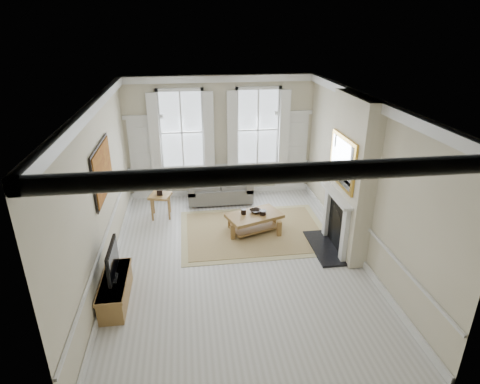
{
  "coord_description": "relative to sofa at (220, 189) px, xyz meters",
  "views": [
    {
      "loc": [
        -0.91,
        -7.22,
        4.73
      ],
      "look_at": [
        0.17,
        0.76,
        1.25
      ],
      "focal_mm": 30.0,
      "sensor_mm": 36.0,
      "label": 1
    }
  ],
  "objects": [
    {
      "name": "floor",
      "position": [
        0.09,
        -3.11,
        -0.35
      ],
      "size": [
        7.2,
        7.2,
        0.0
      ],
      "primitive_type": "plane",
      "color": "#B7B5AD",
      "rests_on": "ground"
    },
    {
      "name": "ceiling",
      "position": [
        0.09,
        -3.11,
        3.05
      ],
      "size": [
        7.2,
        7.2,
        0.0
      ],
      "primitive_type": "plane",
      "rotation": [
        3.14,
        0.0,
        0.0
      ],
      "color": "white",
      "rests_on": "back_wall"
    },
    {
      "name": "back_wall",
      "position": [
        0.09,
        0.49,
        1.35
      ],
      "size": [
        5.2,
        0.0,
        5.2
      ],
      "primitive_type": "plane",
      "rotation": [
        1.57,
        0.0,
        0.0
      ],
      "color": "beige",
      "rests_on": "floor"
    },
    {
      "name": "left_wall",
      "position": [
        -2.51,
        -3.11,
        1.35
      ],
      "size": [
        0.0,
        7.2,
        7.2
      ],
      "primitive_type": "plane",
      "rotation": [
        1.57,
        0.0,
        1.57
      ],
      "color": "beige",
      "rests_on": "floor"
    },
    {
      "name": "right_wall",
      "position": [
        2.69,
        -3.11,
        1.35
      ],
      "size": [
        0.0,
        7.2,
        7.2
      ],
      "primitive_type": "plane",
      "rotation": [
        1.57,
        0.0,
        -1.57
      ],
      "color": "beige",
      "rests_on": "floor"
    },
    {
      "name": "window_left",
      "position": [
        -0.96,
        0.44,
        1.55
      ],
      "size": [
        1.26,
        0.2,
        2.2
      ],
      "primitive_type": null,
      "color": "#B2BCC6",
      "rests_on": "back_wall"
    },
    {
      "name": "window_right",
      "position": [
        1.14,
        0.44,
        1.55
      ],
      "size": [
        1.26,
        0.2,
        2.2
      ],
      "primitive_type": null,
      "color": "#B2BCC6",
      "rests_on": "back_wall"
    },
    {
      "name": "door_left",
      "position": [
        -1.96,
        0.45,
        0.8
      ],
      "size": [
        0.9,
        0.08,
        2.3
      ],
      "primitive_type": "cube",
      "color": "silver",
      "rests_on": "floor"
    },
    {
      "name": "door_right",
      "position": [
        2.14,
        0.45,
        0.8
      ],
      "size": [
        0.9,
        0.08,
        2.3
      ],
      "primitive_type": "cube",
      "color": "silver",
      "rests_on": "floor"
    },
    {
      "name": "painting",
      "position": [
        -2.47,
        -2.81,
        1.7
      ],
      "size": [
        0.05,
        1.66,
        1.06
      ],
      "primitive_type": "cube",
      "color": "#B3731E",
      "rests_on": "left_wall"
    },
    {
      "name": "chimney_breast",
      "position": [
        2.51,
        -2.91,
        1.35
      ],
      "size": [
        0.35,
        1.7,
        3.38
      ],
      "primitive_type": "cube",
      "color": "beige",
      "rests_on": "floor"
    },
    {
      "name": "hearth",
      "position": [
        2.09,
        -2.91,
        -0.33
      ],
      "size": [
        0.55,
        1.5,
        0.05
      ],
      "primitive_type": "cube",
      "color": "black",
      "rests_on": "floor"
    },
    {
      "name": "fireplace",
      "position": [
        2.29,
        -2.91,
        0.38
      ],
      "size": [
        0.21,
        1.45,
        1.33
      ],
      "color": "silver",
      "rests_on": "floor"
    },
    {
      "name": "mirror",
      "position": [
        2.3,
        -2.91,
        1.7
      ],
      "size": [
        0.06,
        1.26,
        1.06
      ],
      "primitive_type": "cube",
      "color": "gold",
      "rests_on": "chimney_breast"
    },
    {
      "name": "sofa",
      "position": [
        0.0,
        0.0,
        0.0
      ],
      "size": [
        1.77,
        0.86,
        0.84
      ],
      "color": "slate",
      "rests_on": "floor"
    },
    {
      "name": "side_table",
      "position": [
        -1.59,
        -0.79,
        0.15
      ],
      "size": [
        0.62,
        0.62,
        0.61
      ],
      "rotation": [
        0.0,
        0.0,
        -0.28
      ],
      "color": "brown",
      "rests_on": "floor"
    },
    {
      "name": "rug",
      "position": [
        0.66,
        -1.94,
        -0.34
      ],
      "size": [
        3.5,
        2.6,
        0.02
      ],
      "primitive_type": "cube",
      "color": "#98804E",
      "rests_on": "floor"
    },
    {
      "name": "coffee_table",
      "position": [
        0.66,
        -1.94,
        0.04
      ],
      "size": [
        1.44,
        1.12,
        0.47
      ],
      "rotation": [
        0.0,
        0.0,
        0.34
      ],
      "color": "brown",
      "rests_on": "rug"
    },
    {
      "name": "ceramic_pot_a",
      "position": [
        0.41,
        -1.89,
        0.18
      ],
      "size": [
        0.12,
        0.12,
        0.12
      ],
      "primitive_type": "cylinder",
      "color": "black",
      "rests_on": "coffee_table"
    },
    {
      "name": "ceramic_pot_b",
      "position": [
        0.86,
        -1.99,
        0.17
      ],
      "size": [
        0.15,
        0.15,
        0.11
      ],
      "primitive_type": "cylinder",
      "color": "black",
      "rests_on": "coffee_table"
    },
    {
      "name": "bowl",
      "position": [
        0.71,
        -1.84,
        0.15
      ],
      "size": [
        0.36,
        0.36,
        0.07
      ],
      "primitive_type": "imported",
      "rotation": [
        0.0,
        0.0,
        0.43
      ],
      "color": "black",
      "rests_on": "coffee_table"
    },
    {
      "name": "tv_stand",
      "position": [
        -2.25,
        -4.16,
        -0.12
      ],
      "size": [
        0.43,
        1.33,
        0.48
      ],
      "primitive_type": "cube",
      "color": "brown",
      "rests_on": "floor"
    },
    {
      "name": "tv",
      "position": [
        -2.23,
        -4.16,
        0.52
      ],
      "size": [
        0.08,
        0.9,
        0.68
      ],
      "color": "black",
      "rests_on": "tv_stand"
    }
  ]
}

